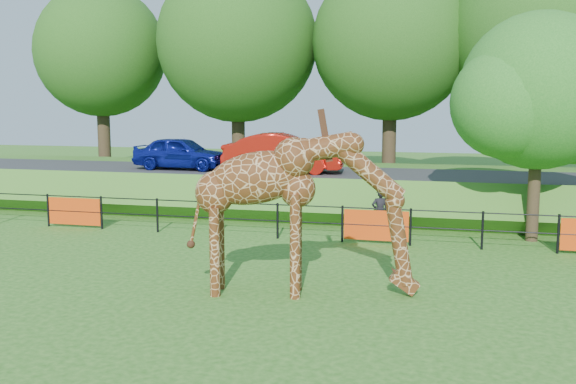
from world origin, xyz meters
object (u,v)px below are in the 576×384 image
object	(u,v)px
car_blue	(181,153)
tree_east	(542,97)
car_red	(283,153)
giraffe	(303,214)
visitor	(380,212)

from	to	relation	value
car_blue	tree_east	world-z (taller)	tree_east
car_blue	car_red	distance (m)	4.38
car_red	tree_east	world-z (taller)	tree_east
giraffe	visitor	world-z (taller)	giraffe
visitor	tree_east	world-z (taller)	tree_east
tree_east	car_blue	bearing A→B (deg)	162.65
car_blue	car_red	size ratio (longest dim) A/B	0.84
car_red	visitor	size ratio (longest dim) A/B	3.15
giraffe	tree_east	distance (m)	9.33
giraffe	visitor	distance (m)	6.81
giraffe	tree_east	bearing A→B (deg)	41.96
car_red	tree_east	distance (m)	9.99
car_blue	tree_east	distance (m)	14.08
tree_east	giraffe	bearing A→B (deg)	-128.05
car_blue	visitor	distance (m)	9.88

